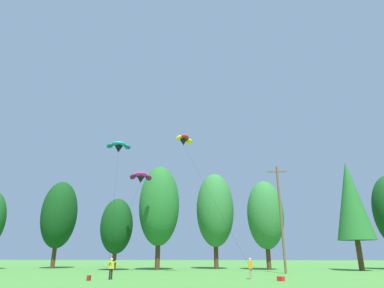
{
  "coord_description": "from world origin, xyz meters",
  "views": [
    {
      "loc": [
        3.17,
        0.43,
        2.02
      ],
      "look_at": [
        1.92,
        21.21,
        9.15
      ],
      "focal_mm": 30.1,
      "sensor_mm": 36.0,
      "label": 1
    }
  ],
  "objects_px": {
    "parafoil_kite_high_magenta": "(141,177)",
    "utility_pole": "(281,215)",
    "backpack": "(89,278)",
    "parafoil_kite_far_teal": "(119,147)",
    "picnic_cooler": "(281,279)",
    "parafoil_kite_mid_red_yellow": "(184,140)",
    "kite_flyer_near": "(111,267)",
    "kite_flyer_mid": "(250,267)"
  },
  "relations": [
    {
      "from": "kite_flyer_near",
      "to": "picnic_cooler",
      "type": "relative_size",
      "value": 3.25
    },
    {
      "from": "utility_pole",
      "to": "picnic_cooler",
      "type": "bearing_deg",
      "value": -104.01
    },
    {
      "from": "parafoil_kite_mid_red_yellow",
      "to": "picnic_cooler",
      "type": "height_order",
      "value": "parafoil_kite_mid_red_yellow"
    },
    {
      "from": "utility_pole",
      "to": "picnic_cooler",
      "type": "relative_size",
      "value": 23.03
    },
    {
      "from": "kite_flyer_near",
      "to": "backpack",
      "type": "relative_size",
      "value": 4.23
    },
    {
      "from": "utility_pole",
      "to": "parafoil_kite_far_teal",
      "type": "height_order",
      "value": "parafoil_kite_far_teal"
    },
    {
      "from": "parafoil_kite_high_magenta",
      "to": "picnic_cooler",
      "type": "bearing_deg",
      "value": -41.29
    },
    {
      "from": "parafoil_kite_mid_red_yellow",
      "to": "backpack",
      "type": "distance_m",
      "value": 19.0
    },
    {
      "from": "parafoil_kite_far_teal",
      "to": "picnic_cooler",
      "type": "distance_m",
      "value": 32.99
    },
    {
      "from": "utility_pole",
      "to": "parafoil_kite_high_magenta",
      "type": "xyz_separation_m",
      "value": [
        -17.04,
        2.28,
        5.17
      ]
    },
    {
      "from": "parafoil_kite_high_magenta",
      "to": "picnic_cooler",
      "type": "distance_m",
      "value": 22.27
    },
    {
      "from": "utility_pole",
      "to": "backpack",
      "type": "xyz_separation_m",
      "value": [
        -17.81,
        -10.98,
        -6.06
      ]
    },
    {
      "from": "parafoil_kite_high_magenta",
      "to": "kite_flyer_mid",
      "type": "bearing_deg",
      "value": -41.59
    },
    {
      "from": "parafoil_kite_far_teal",
      "to": "backpack",
      "type": "height_order",
      "value": "parafoil_kite_far_teal"
    },
    {
      "from": "parafoil_kite_high_magenta",
      "to": "utility_pole",
      "type": "bearing_deg",
      "value": -7.61
    },
    {
      "from": "utility_pole",
      "to": "parafoil_kite_high_magenta",
      "type": "height_order",
      "value": "parafoil_kite_high_magenta"
    },
    {
      "from": "parafoil_kite_mid_red_yellow",
      "to": "parafoil_kite_far_teal",
      "type": "xyz_separation_m",
      "value": [
        -11.2,
        10.46,
        2.84
      ]
    },
    {
      "from": "parafoil_kite_mid_red_yellow",
      "to": "parafoil_kite_far_teal",
      "type": "relative_size",
      "value": 0.75
    },
    {
      "from": "utility_pole",
      "to": "parafoil_kite_far_teal",
      "type": "xyz_separation_m",
      "value": [
        -22.35,
        9.08,
        11.75
      ]
    },
    {
      "from": "parafoil_kite_far_teal",
      "to": "backpack",
      "type": "xyz_separation_m",
      "value": [
        4.54,
        -20.06,
        -17.81
      ]
    },
    {
      "from": "kite_flyer_near",
      "to": "kite_flyer_mid",
      "type": "relative_size",
      "value": 1.0
    },
    {
      "from": "kite_flyer_mid",
      "to": "backpack",
      "type": "xyz_separation_m",
      "value": [
        -13.08,
        -2.34,
        -0.79
      ]
    },
    {
      "from": "parafoil_kite_high_magenta",
      "to": "backpack",
      "type": "height_order",
      "value": "parafoil_kite_high_magenta"
    },
    {
      "from": "parafoil_kite_high_magenta",
      "to": "backpack",
      "type": "xyz_separation_m",
      "value": [
        -0.77,
        -13.26,
        -11.23
      ]
    },
    {
      "from": "kite_flyer_mid",
      "to": "parafoil_kite_mid_red_yellow",
      "type": "bearing_deg",
      "value": 131.4
    },
    {
      "from": "backpack",
      "to": "parafoil_kite_far_teal",
      "type": "bearing_deg",
      "value": 12.7
    },
    {
      "from": "parafoil_kite_high_magenta",
      "to": "backpack",
      "type": "bearing_deg",
      "value": -93.34
    },
    {
      "from": "kite_flyer_near",
      "to": "picnic_cooler",
      "type": "distance_m",
      "value": 13.88
    },
    {
      "from": "parafoil_kite_mid_red_yellow",
      "to": "parafoil_kite_high_magenta",
      "type": "bearing_deg",
      "value": 148.23
    },
    {
      "from": "parafoil_kite_mid_red_yellow",
      "to": "parafoil_kite_far_teal",
      "type": "distance_m",
      "value": 15.59
    },
    {
      "from": "utility_pole",
      "to": "parafoil_kite_far_teal",
      "type": "distance_m",
      "value": 26.83
    },
    {
      "from": "kite_flyer_mid",
      "to": "parafoil_kite_high_magenta",
      "type": "relative_size",
      "value": 0.13
    },
    {
      "from": "utility_pole",
      "to": "kite_flyer_mid",
      "type": "height_order",
      "value": "utility_pole"
    },
    {
      "from": "utility_pole",
      "to": "picnic_cooler",
      "type": "xyz_separation_m",
      "value": [
        -2.6,
        -10.4,
        -6.09
      ]
    },
    {
      "from": "parafoil_kite_mid_red_yellow",
      "to": "picnic_cooler",
      "type": "bearing_deg",
      "value": -46.58
    },
    {
      "from": "kite_flyer_near",
      "to": "parafoil_kite_high_magenta",
      "type": "distance_m",
      "value": 15.92
    },
    {
      "from": "backpack",
      "to": "parafoil_kite_high_magenta",
      "type": "bearing_deg",
      "value": -3.38
    },
    {
      "from": "kite_flyer_near",
      "to": "parafoil_kite_mid_red_yellow",
      "type": "xyz_separation_m",
      "value": [
        5.29,
        8.36,
        14.18
      ]
    },
    {
      "from": "kite_flyer_near",
      "to": "kite_flyer_mid",
      "type": "xyz_separation_m",
      "value": [
        11.7,
        1.09,
        -0.01
      ]
    },
    {
      "from": "picnic_cooler",
      "to": "backpack",
      "type": "bearing_deg",
      "value": 51.99
    },
    {
      "from": "kite_flyer_near",
      "to": "parafoil_kite_far_teal",
      "type": "distance_m",
      "value": 26.05
    },
    {
      "from": "kite_flyer_mid",
      "to": "parafoil_kite_far_teal",
      "type": "relative_size",
      "value": 0.09
    }
  ]
}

